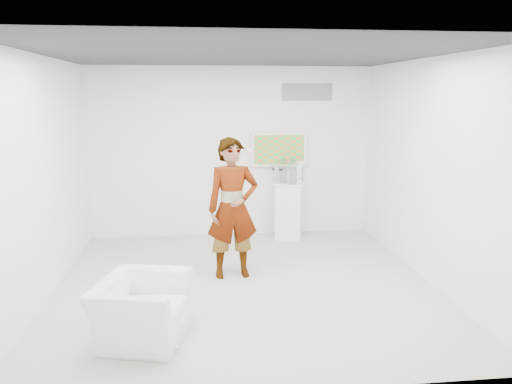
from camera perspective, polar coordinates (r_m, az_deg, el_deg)
room at (r=6.42m, az=-1.38°, el=1.98°), size 5.01×5.01×3.00m
tv at (r=8.93m, az=2.64°, el=4.90°), size 1.00×0.08×0.60m
logo_decal at (r=9.01m, az=5.86°, el=11.28°), size 0.90×0.02×0.30m
person at (r=6.88m, az=-2.67°, el=-1.88°), size 0.76×0.54×1.95m
armchair at (r=5.46m, az=-12.94°, el=-12.95°), size 1.08×1.17×0.64m
pedestal at (r=8.84m, az=3.73°, el=-2.08°), size 0.60×0.60×1.00m
floor_uplight at (r=9.17m, az=4.48°, el=-4.04°), size 0.17×0.17×0.25m
vitrine at (r=8.71m, az=3.79°, el=2.35°), size 0.53×0.53×0.38m
console at (r=8.72m, az=3.78°, el=1.90°), size 0.08×0.18×0.24m
wii_remote at (r=6.94m, az=-0.92°, el=4.79°), size 0.07×0.15×0.04m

